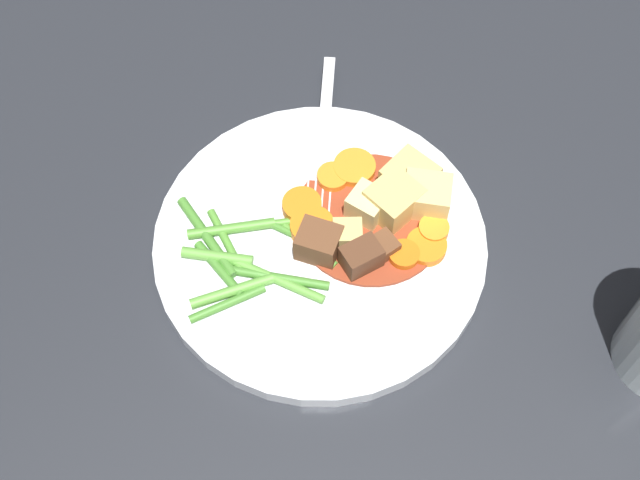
{
  "coord_description": "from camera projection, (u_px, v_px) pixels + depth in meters",
  "views": [
    {
      "loc": [
        -0.21,
        -0.26,
        0.62
      ],
      "look_at": [
        0.0,
        0.0,
        0.02
      ],
      "focal_mm": 49.02,
      "sensor_mm": 36.0,
      "label": 1
    }
  ],
  "objects": [
    {
      "name": "green_bean_2",
      "position": [
        226.0,
        240.0,
        0.69
      ],
      "size": [
        0.02,
        0.06,
        0.01
      ],
      "primitive_type": "cylinder",
      "rotation": [
        0.0,
        1.57,
        1.36
      ],
      "color": "#599E38",
      "rests_on": "dinner_plate"
    },
    {
      "name": "green_bean_1",
      "position": [
        217.0,
        256.0,
        0.69
      ],
      "size": [
        0.04,
        0.05,
        0.01
      ],
      "primitive_type": "cylinder",
      "rotation": [
        0.0,
        1.57,
        2.31
      ],
      "color": "#66AD42",
      "rests_on": "dinner_plate"
    },
    {
      "name": "green_bean_11",
      "position": [
        278.0,
        278.0,
        0.68
      ],
      "size": [
        0.06,
        0.07,
        0.01
      ],
      "primitive_type": "cylinder",
      "rotation": [
        0.0,
        1.57,
        2.28
      ],
      "color": "#4C8E33",
      "rests_on": "dinner_plate"
    },
    {
      "name": "green_bean_7",
      "position": [
        313.0,
        248.0,
        0.69
      ],
      "size": [
        0.01,
        0.06,
        0.01
      ],
      "primitive_type": "cylinder",
      "rotation": [
        0.0,
        1.57,
        1.73
      ],
      "color": "#599E38",
      "rests_on": "dinner_plate"
    },
    {
      "name": "green_bean_4",
      "position": [
        207.0,
        237.0,
        0.7
      ],
      "size": [
        0.02,
        0.08,
        0.01
      ],
      "primitive_type": "cylinder",
      "rotation": [
        0.0,
        1.57,
        1.48
      ],
      "color": "#4C8E33",
      "rests_on": "dinner_plate"
    },
    {
      "name": "carrot_slice_3",
      "position": [
        302.0,
        206.0,
        0.71
      ],
      "size": [
        0.04,
        0.04,
        0.01
      ],
      "primitive_type": "cylinder",
      "rotation": [
        0.0,
        0.0,
        2.95
      ],
      "color": "orange",
      "rests_on": "dinner_plate"
    },
    {
      "name": "potato_chunk_2",
      "position": [
        410.0,
        178.0,
        0.71
      ],
      "size": [
        0.04,
        0.04,
        0.03
      ],
      "primitive_type": "cube",
      "rotation": [
        0.0,
        0.0,
        4.86
      ],
      "color": "#DBBC6B",
      "rests_on": "dinner_plate"
    },
    {
      "name": "dinner_plate",
      "position": [
        320.0,
        245.0,
        0.71
      ],
      "size": [
        0.27,
        0.27,
        0.02
      ],
      "primitive_type": "cylinder",
      "color": "white",
      "rests_on": "ground_plane"
    },
    {
      "name": "carrot_slice_4",
      "position": [
        354.0,
        168.0,
        0.73
      ],
      "size": [
        0.04,
        0.04,
        0.01
      ],
      "primitive_type": "cylinder",
      "rotation": [
        0.0,
        0.0,
        6.01
      ],
      "color": "orange",
      "rests_on": "dinner_plate"
    },
    {
      "name": "green_bean_0",
      "position": [
        219.0,
        269.0,
        0.68
      ],
      "size": [
        0.01,
        0.06,
        0.01
      ],
      "primitive_type": "cylinder",
      "rotation": [
        0.0,
        1.57,
        1.57
      ],
      "color": "#4C8E33",
      "rests_on": "dinner_plate"
    },
    {
      "name": "potato_chunk_4",
      "position": [
        367.0,
        206.0,
        0.7
      ],
      "size": [
        0.03,
        0.03,
        0.03
      ],
      "primitive_type": "cube",
      "rotation": [
        0.0,
        0.0,
        5.02
      ],
      "color": "#EAD68C",
      "rests_on": "dinner_plate"
    },
    {
      "name": "green_bean_9",
      "position": [
        231.0,
        229.0,
        0.7
      ],
      "size": [
        0.07,
        0.04,
        0.01
      ],
      "primitive_type": "cylinder",
      "rotation": [
        0.0,
        1.57,
        2.62
      ],
      "color": "#599E38",
      "rests_on": "dinner_plate"
    },
    {
      "name": "meat_chunk_1",
      "position": [
        319.0,
        243.0,
        0.68
      ],
      "size": [
        0.04,
        0.04,
        0.03
      ],
      "primitive_type": "cube",
      "rotation": [
        0.0,
        0.0,
        5.26
      ],
      "color": "brown",
      "rests_on": "dinner_plate"
    },
    {
      "name": "green_bean_10",
      "position": [
        232.0,
        291.0,
        0.67
      ],
      "size": [
        0.07,
        0.03,
        0.01
      ],
      "primitive_type": "cylinder",
      "rotation": [
        0.0,
        1.57,
        2.8
      ],
      "color": "#66AD42",
      "rests_on": "dinner_plate"
    },
    {
      "name": "carrot_slice_0",
      "position": [
        426.0,
        247.0,
        0.69
      ],
      "size": [
        0.04,
        0.04,
        0.01
      ],
      "primitive_type": "cylinder",
      "rotation": [
        0.0,
        0.0,
        6.06
      ],
      "color": "orange",
      "rests_on": "dinner_plate"
    },
    {
      "name": "potato_chunk_0",
      "position": [
        394.0,
        201.0,
        0.7
      ],
      "size": [
        0.04,
        0.04,
        0.03
      ],
      "primitive_type": "cube",
      "rotation": [
        0.0,
        0.0,
        3.22
      ],
      "color": "#DBBC6B",
      "rests_on": "dinner_plate"
    },
    {
      "name": "green_bean_8",
      "position": [
        231.0,
        308.0,
        0.67
      ],
      "size": [
        0.06,
        0.02,
        0.01
      ],
      "primitive_type": "cylinder",
      "rotation": [
        0.0,
        1.57,
        2.91
      ],
      "color": "#4C8E33",
      "rests_on": "dinner_plate"
    },
    {
      "name": "carrot_slice_6",
      "position": [
        404.0,
        255.0,
        0.69
      ],
      "size": [
        0.03,
        0.03,
        0.01
      ],
      "primitive_type": "cylinder",
      "rotation": [
        0.0,
        0.0,
        5.55
      ],
      "color": "orange",
      "rests_on": "dinner_plate"
    },
    {
      "name": "carrot_slice_1",
      "position": [
        434.0,
        230.0,
        0.7
      ],
      "size": [
        0.03,
        0.03,
        0.01
      ],
      "primitive_type": "cylinder",
      "rotation": [
        0.0,
        0.0,
        2.14
      ],
      "color": "orange",
      "rests_on": "dinner_plate"
    },
    {
      "name": "green_bean_5",
      "position": [
        305.0,
        239.0,
        0.7
      ],
      "size": [
        0.03,
        0.06,
        0.01
      ],
      "primitive_type": "cylinder",
      "rotation": [
        0.0,
        1.57,
        1.98
      ],
      "color": "#4C8E33",
      "rests_on": "dinner_plate"
    },
    {
      "name": "stew_sauce",
      "position": [
        370.0,
        218.0,
        0.71
      ],
      "size": [
        0.12,
        0.12,
        0.0
      ],
      "primitive_type": "cylinder",
      "color": "#93381E",
      "rests_on": "dinner_plate"
    },
    {
      "name": "meat_chunk_0",
      "position": [
        361.0,
        257.0,
        0.68
      ],
      "size": [
        0.03,
        0.03,
        0.02
      ],
      "primitive_type": "cube",
      "rotation": [
        0.0,
        0.0,
        4.55
      ],
      "color": "#56331E",
      "rests_on": "dinner_plate"
    },
    {
      "name": "green_bean_6",
      "position": [
        278.0,
        280.0,
        0.68
      ],
      "size": [
        0.04,
        0.07,
        0.01
      ],
      "primitive_type": "cylinder",
      "rotation": [
        0.0,
        1.57,
        2.01
      ],
      "color": "#66AD42",
      "rests_on": "dinner_plate"
    },
    {
      "name": "carrot_slice_2",
      "position": [
        333.0,
        178.0,
        0.72
      ],
      "size": [
        0.03,
        0.03,
        0.01
      ],
      "primitive_type": "cylinder",
      "rotation": [
        0.0,
        0.0,
        1.61
      ],
      "color": "orange",
      "rests_on": "dinner_plate"
    },
    {
      "name": "fork",
      "position": [
        323.0,
        143.0,
        0.74
      ],
      "size": [
        0.13,
        0.14,
        0.0
      ],
      "color": "silver",
      "rests_on": "dinner_plate"
    },
    {
      "name": "carrot_slice_5",
      "position": [
        313.0,
        227.0,
        0.7
      ],
      "size": [
        0.04,
        0.04,
        0.01
      ],
      "primitive_type": "cylinder",
      "rotation": [
        0.0,
        0.0,
        3.23
      ],
      "color": "orange",
      "rests_on": "dinner_plate"
    },
    {
      "name": "ground_plane",
      "position": [
        320.0,
        249.0,
        0.71
      ],
      "size": [
        3.0,
        3.0,
        0.0
      ],
      "primitive_type": "plane",
      "color": "#26282D"
    },
    {
      "name": "meat_chunk_2",
      "position": [
        382.0,
        247.0,
        0.69
      ],
      "size": [
        0.02,
        0.02,
        0.02
      ],
      "primitive_type": "cube",
      "rotation": [
        0.0,
        0.0,
        3.08
      ],
      "color": "brown",
      "rests_on": "dinner_plate"
    },
    {
      "name": "green_bean_3",
      "position": [
        283.0,
        222.0,
        0.7
      ],
      "size": [
        0.05,
        0.04,
        0.01
      ],
      "primitive_type": "cylinder",
      "rotation": [
        0.0,
        1.57,
        2.61
      ],
      "color": "#599E38",
      "rests_on": "dinner_plate"
    },
    {
      "name": "potato_chunk_1",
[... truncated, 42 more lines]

